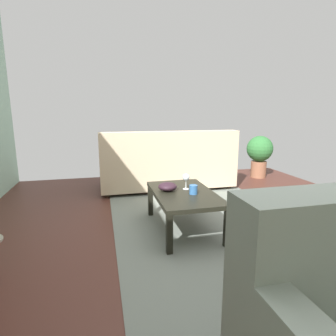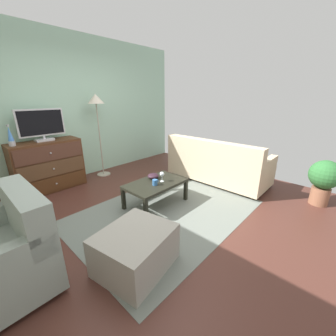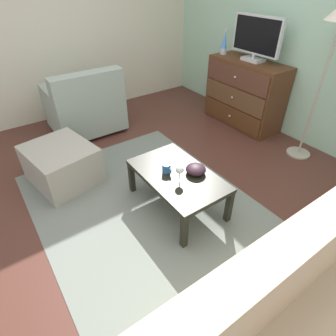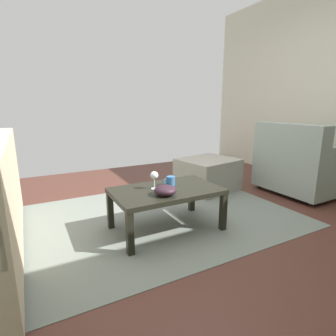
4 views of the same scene
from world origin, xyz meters
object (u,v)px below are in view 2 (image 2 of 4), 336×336
bowl_decorative (153,176)px  potted_plant (324,179)px  ottoman (136,250)px  standing_lamp (96,107)px  lava_lamp (10,137)px  wine_glass (162,174)px  coffee_table (156,185)px  mug (155,182)px  armchair (1,255)px  dresser (49,166)px  tv (41,124)px  couch_large (216,165)px

bowl_decorative → potted_plant: potted_plant is taller
bowl_decorative → ottoman: bearing=-140.6°
bowl_decorative → standing_lamp: standing_lamp is taller
ottoman → potted_plant: 3.01m
lava_lamp → potted_plant: lava_lamp is taller
lava_lamp → potted_plant: bearing=-49.9°
wine_glass → ottoman: size_ratio=0.22×
coffee_table → mug: (-0.08, -0.07, 0.09)m
lava_lamp → armchair: (-0.59, -1.91, -0.68)m
dresser → coffee_table: dresser is taller
tv → couch_large: 3.24m
armchair → tv: bearing=61.5°
dresser → ottoman: size_ratio=1.59×
coffee_table → wine_glass: size_ratio=5.91×
wine_glass → mug: wine_glass is taller
ottoman → coffee_table: bearing=36.9°
standing_lamp → wine_glass: bearing=-91.5°
wine_glass → lava_lamp: bearing=127.9°
tv → ottoman: bearing=-93.4°
ottoman → standing_lamp: 3.06m
dresser → wine_glass: size_ratio=7.07×
wine_glass → standing_lamp: size_ratio=0.09×
bowl_decorative → potted_plant: (1.68, -2.03, 0.02)m
dresser → mug: dresser is taller
bowl_decorative → potted_plant: size_ratio=0.25×
coffee_table → couch_large: bearing=-7.2°
armchair → bowl_decorative: bearing=7.2°
wine_glass → bowl_decorative: bearing=92.2°
dresser → ottoman: (-0.13, -2.60, -0.24)m
tv → armchair: tv is taller
bowl_decorative → mug: bearing=-127.7°
tv → mug: size_ratio=6.35×
bowl_decorative → lava_lamp: bearing=130.8°
wine_glass → couch_large: size_ratio=0.08×
dresser → tv: tv is taller
lava_lamp → ottoman: lava_lamp is taller
couch_large → standing_lamp: size_ratio=1.16×
wine_glass → standing_lamp: bearing=88.5°
wine_glass → mug: 0.18m
wine_glass → armchair: 2.04m
coffee_table → ottoman: (-1.02, -0.77, -0.13)m
potted_plant → ottoman: bearing=157.9°
tv → ottoman: (-0.15, -2.63, -0.97)m
lava_lamp → ottoman: size_ratio=0.47×
mug → armchair: armchair is taller
couch_large → tv: bearing=139.0°
tv → coffee_table: size_ratio=0.78×
tv → bowl_decorative: size_ratio=3.98×
dresser → lava_lamp: (-0.46, -0.04, 0.59)m
coffee_table → armchair: 1.94m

